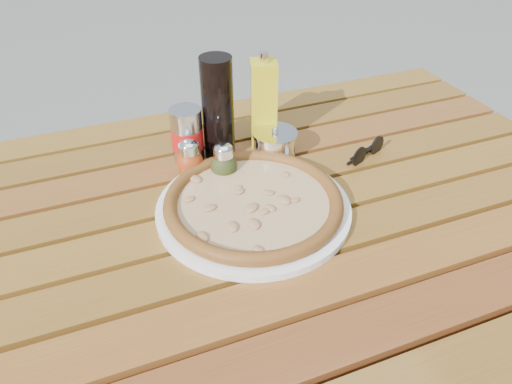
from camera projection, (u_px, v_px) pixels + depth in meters
name	position (u px, v px, depth m)	size (l,w,h in m)	color
table	(260.00, 241.00, 0.97)	(1.40, 0.90, 0.75)	#361B0C
plate	(253.00, 209.00, 0.92)	(0.36, 0.36, 0.01)	white
pizza	(253.00, 202.00, 0.91)	(0.41, 0.41, 0.03)	beige
pepper_shaker	(190.00, 159.00, 1.00)	(0.05, 0.05, 0.08)	#B83F15
oregano_shaker	(224.00, 162.00, 0.99)	(0.06, 0.06, 0.08)	#3C451B
dark_bottle	(218.00, 109.00, 1.02)	(0.07, 0.07, 0.22)	black
soda_can	(187.00, 136.00, 1.04)	(0.07, 0.07, 0.12)	silver
olive_oil_cruet	(263.00, 103.00, 1.07)	(0.07, 0.07, 0.21)	gold
parmesan_tin	(275.00, 144.00, 1.06)	(0.10, 0.10, 0.07)	white
sunglasses	(367.00, 151.00, 1.07)	(0.11, 0.06, 0.04)	black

